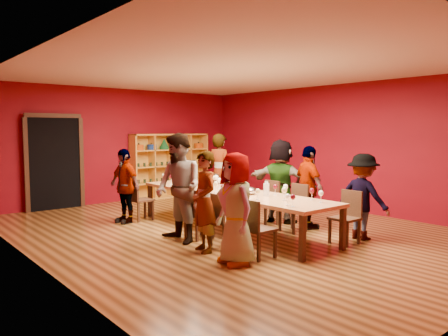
{
  "coord_description": "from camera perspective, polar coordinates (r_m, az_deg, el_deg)",
  "views": [
    {
      "loc": [
        -5.33,
        -6.22,
        1.91
      ],
      "look_at": [
        0.22,
        0.47,
        1.15
      ],
      "focal_mm": 35.0,
      "sensor_mm": 36.0,
      "label": 1
    }
  ],
  "objects": [
    {
      "name": "tasting_table",
      "position": [
        8.28,
        0.89,
        -3.42
      ],
      "size": [
        1.1,
        4.5,
        0.75
      ],
      "color": "tan",
      "rests_on": "ground"
    },
    {
      "name": "wine_glass_12",
      "position": [
        7.16,
        12.55,
        -3.29
      ],
      "size": [
        0.08,
        0.08,
        0.2
      ],
      "color": "white",
      "rests_on": "tasting_table"
    },
    {
      "name": "wine_glass_17",
      "position": [
        7.97,
        2.63,
        -2.23
      ],
      "size": [
        0.09,
        0.09,
        0.22
      ],
      "color": "white",
      "rests_on": "tasting_table"
    },
    {
      "name": "wine_glass_3",
      "position": [
        7.93,
        -0.18,
        -2.48
      ],
      "size": [
        0.07,
        0.07,
        0.18
      ],
      "color": "white",
      "rests_on": "tasting_table"
    },
    {
      "name": "wine_glass_4",
      "position": [
        8.42,
        2.58,
        -1.88
      ],
      "size": [
        0.08,
        0.08,
        0.21
      ],
      "color": "white",
      "rests_on": "tasting_table"
    },
    {
      "name": "spittoon_bowl",
      "position": [
        7.91,
        3.32,
        -2.99
      ],
      "size": [
        0.27,
        0.27,
        0.15
      ],
      "primitive_type": "ellipsoid",
      "color": "#AFB2B6",
      "rests_on": "tasting_table"
    },
    {
      "name": "person_left_4",
      "position": [
        9.2,
        -12.87,
        -2.28
      ],
      "size": [
        0.53,
        0.95,
        1.53
      ],
      "primitive_type": "imported",
      "rotation": [
        0.0,
        0.0,
        -1.43
      ],
      "color": "#5B78BC",
      "rests_on": "ground"
    },
    {
      "name": "room_shell",
      "position": [
        8.2,
        0.9,
        2.13
      ],
      "size": [
        7.1,
        9.1,
        3.04
      ],
      "color": "#533216",
      "rests_on": "ground"
    },
    {
      "name": "wine_glass_10",
      "position": [
        7.27,
        7.89,
        -2.97
      ],
      "size": [
        0.09,
        0.09,
        0.22
      ],
      "color": "white",
      "rests_on": "tasting_table"
    },
    {
      "name": "wine_glass_23",
      "position": [
        8.64,
        -4.29,
        -1.71
      ],
      "size": [
        0.08,
        0.08,
        0.21
      ],
      "color": "white",
      "rests_on": "tasting_table"
    },
    {
      "name": "person_left_2",
      "position": [
        7.41,
        -5.94,
        -2.63
      ],
      "size": [
        0.53,
        0.92,
        1.86
      ],
      "primitive_type": "imported",
      "rotation": [
        0.0,
        0.0,
        -1.6
      ],
      "color": "silver",
      "rests_on": "ground"
    },
    {
      "name": "wine_glass_14",
      "position": [
        9.13,
        -1.01,
        -1.29
      ],
      "size": [
        0.09,
        0.09,
        0.22
      ],
      "color": "white",
      "rests_on": "tasting_table"
    },
    {
      "name": "carafe_a",
      "position": [
        8.59,
        -2.09,
        -1.97
      ],
      "size": [
        0.11,
        0.11,
        0.26
      ],
      "color": "white",
      "rests_on": "tasting_table"
    },
    {
      "name": "wine_bottle",
      "position": [
        9.82,
        -4.94,
        -1.13
      ],
      "size": [
        0.08,
        0.08,
        0.3
      ],
      "color": "#163D1A",
      "rests_on": "tasting_table"
    },
    {
      "name": "wine_glass_8",
      "position": [
        8.87,
        -4.55,
        -1.56
      ],
      "size": [
        0.08,
        0.08,
        0.21
      ],
      "color": "white",
      "rests_on": "tasting_table"
    },
    {
      "name": "chair_person_left_4",
      "position": [
        9.38,
        -11.14,
        -3.77
      ],
      "size": [
        0.42,
        0.42,
        0.89
      ],
      "color": "black",
      "rests_on": "ground"
    },
    {
      "name": "wine_glass_0",
      "position": [
        9.52,
        -7.88,
        -1.08
      ],
      "size": [
        0.09,
        0.09,
        0.22
      ],
      "color": "white",
      "rests_on": "tasting_table"
    },
    {
      "name": "wine_glass_20",
      "position": [
        7.84,
        6.7,
        -2.5
      ],
      "size": [
        0.08,
        0.08,
        0.2
      ],
      "color": "white",
      "rests_on": "tasting_table"
    },
    {
      "name": "shelving_unit",
      "position": [
        12.53,
        -7.12,
        0.72
      ],
      "size": [
        2.4,
        0.4,
        1.8
      ],
      "color": "gold",
      "rests_on": "ground"
    },
    {
      "name": "wine_glass_11",
      "position": [
        7.5,
        2.97,
        -2.87
      ],
      "size": [
        0.07,
        0.07,
        0.19
      ],
      "color": "white",
      "rests_on": "tasting_table"
    },
    {
      "name": "chair_person_left_0",
      "position": [
        6.53,
        4.09,
        -7.52
      ],
      "size": [
        0.42,
        0.42,
        0.89
      ],
      "color": "black",
      "rests_on": "ground"
    },
    {
      "name": "wine_glass_2",
      "position": [
        9.22,
        -1.28,
        -1.33
      ],
      "size": [
        0.08,
        0.08,
        0.2
      ],
      "color": "white",
      "rests_on": "tasting_table"
    },
    {
      "name": "carafe_b",
      "position": [
        7.7,
        5.56,
        -2.8
      ],
      "size": [
        0.13,
        0.13,
        0.26
      ],
      "color": "white",
      "rests_on": "tasting_table"
    },
    {
      "name": "person_right_1",
      "position": [
        8.59,
        10.99,
        -2.5
      ],
      "size": [
        0.74,
        1.03,
        1.61
      ],
      "primitive_type": "imported",
      "rotation": [
        0.0,
        0.0,
        1.2
      ],
      "color": "#131736",
      "rests_on": "ground"
    },
    {
      "name": "wine_glass_7",
      "position": [
        9.22,
        -5.55,
        -1.27
      ],
      "size": [
        0.09,
        0.09,
        0.22
      ],
      "color": "white",
      "rests_on": "tasting_table"
    },
    {
      "name": "wine_glass_1",
      "position": [
        6.67,
        8.99,
        -3.84
      ],
      "size": [
        0.08,
        0.08,
        0.2
      ],
      "color": "white",
      "rests_on": "tasting_table"
    },
    {
      "name": "chair_person_left_2",
      "position": [
        7.67,
        -3.76,
        -5.64
      ],
      "size": [
        0.42,
        0.42,
        0.89
      ],
      "color": "black",
      "rests_on": "ground"
    },
    {
      "name": "wine_glass_15",
      "position": [
        8.13,
        -1.07,
        -2.13
      ],
      "size": [
        0.08,
        0.08,
        0.21
      ],
      "color": "white",
      "rests_on": "tasting_table"
    },
    {
      "name": "chair_person_right_0",
      "position": [
        7.68,
        15.84,
        -5.81
      ],
      "size": [
        0.42,
        0.42,
        0.89
      ],
      "color": "black",
      "rests_on": "ground"
    },
    {
      "name": "wine_glass_21",
      "position": [
        9.4,
        -6.91,
        -1.16
      ],
      "size": [
        0.09,
        0.09,
        0.22
      ],
      "color": "white",
      "rests_on": "tasting_table"
    },
    {
      "name": "wine_glass_19",
      "position": [
        8.48,
        2.3,
        -1.95
      ],
      "size": [
        0.08,
        0.08,
        0.19
      ],
      "color": "white",
      "rests_on": "tasting_table"
    },
    {
      "name": "person_right_2",
      "position": [
        9.06,
        7.47,
        -1.68
      ],
      "size": [
        0.86,
        1.66,
        1.73
      ],
      "primitive_type": "imported",
      "rotation": [
        0.0,
        0.0,
        1.83
      ],
      "color": "#6189C9",
      "rests_on": "ground"
    },
    {
      "name": "chair_person_left_1",
      "position": [
        7.1,
        -0.3,
        -6.49
      ],
      "size": [
        0.42,
        0.42,
        0.89
      ],
      "color": "black",
      "rests_on": "ground"
    },
    {
      "name": "wine_glass_6",
      "position": [
        8.61,
        -0.62,
        -1.68
      ],
      "size": [
        0.09,
        0.09,
        0.22
      ],
      "color": "white",
      "rests_on": "tasting_table"
    },
    {
      "name": "person_right_0",
      "position": [
        8.0,
        17.67,
        -3.57
      ],
      "size": [
        0.42,
        0.98,
        1.5
      ],
      "primitive_type": "imported",
      "rotation": [
        0.0,
        0.0,
        1.59
      ],
      "color": "#D48E97",
      "rests_on": "ground"
    },
    {
      "name": "person_right_4",
      "position": [
        10.43,
        -0.58,
        -0.5
      ],
      "size": [
        0.63,
        0.76,
        1.82
      ],
      "primitive_type": "imported",
      "rotation": [
        0.0,
        0.0,
        1.81
      ],
      "color": "#516CA7",
      "rests_on": "ground"
    },
    {
      "name": "wine_glass_16",
      "position": [
        9.69,
        -4.21,
        -1.02
      ],
      "size": [
        0.08,
        0.08,
        0.2
      ],
      "color": "white",
      "rests_on": "tasting_table"
    },
    {
      "name": "doorway",
      "position": [
        11.25,
        -21.31,
        0.64
      ],
      "size": [
        1.4,
        0.17,
        2.3
      ],
      "color": "black",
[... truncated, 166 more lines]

